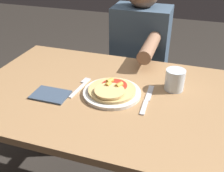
{
  "coord_description": "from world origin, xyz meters",
  "views": [
    {
      "loc": [
        0.26,
        -0.89,
        1.36
      ],
      "look_at": [
        -0.03,
        -0.01,
        0.82
      ],
      "focal_mm": 42.0,
      "sensor_mm": 36.0,
      "label": 1
    }
  ],
  "objects_px": {
    "fork": "(81,86)",
    "drinking_glass": "(175,80)",
    "knife": "(147,100)",
    "pizza": "(112,90)",
    "dining_table": "(118,117)",
    "person_diner": "(140,57)",
    "plate": "(112,93)"
  },
  "relations": [
    {
      "from": "person_diner",
      "to": "drinking_glass",
      "type": "bearing_deg",
      "value": -63.06
    },
    {
      "from": "plate",
      "to": "fork",
      "type": "height_order",
      "value": "plate"
    },
    {
      "from": "fork",
      "to": "knife",
      "type": "height_order",
      "value": "same"
    },
    {
      "from": "knife",
      "to": "drinking_glass",
      "type": "height_order",
      "value": "drinking_glass"
    },
    {
      "from": "fork",
      "to": "person_diner",
      "type": "distance_m",
      "value": 0.64
    },
    {
      "from": "plate",
      "to": "pizza",
      "type": "relative_size",
      "value": 1.22
    },
    {
      "from": "dining_table",
      "to": "person_diner",
      "type": "height_order",
      "value": "person_diner"
    },
    {
      "from": "pizza",
      "to": "fork",
      "type": "xyz_separation_m",
      "value": [
        -0.15,
        0.02,
        -0.02
      ]
    },
    {
      "from": "drinking_glass",
      "to": "person_diner",
      "type": "xyz_separation_m",
      "value": [
        -0.26,
        0.51,
        -0.15
      ]
    },
    {
      "from": "fork",
      "to": "drinking_glass",
      "type": "distance_m",
      "value": 0.41
    },
    {
      "from": "person_diner",
      "to": "knife",
      "type": "bearing_deg",
      "value": -75.2
    },
    {
      "from": "pizza",
      "to": "plate",
      "type": "bearing_deg",
      "value": 88.38
    },
    {
      "from": "plate",
      "to": "dining_table",
      "type": "bearing_deg",
      "value": 19.79
    },
    {
      "from": "fork",
      "to": "person_diner",
      "type": "relative_size",
      "value": 0.15
    },
    {
      "from": "dining_table",
      "to": "pizza",
      "type": "relative_size",
      "value": 6.33
    },
    {
      "from": "dining_table",
      "to": "fork",
      "type": "relative_size",
      "value": 7.14
    },
    {
      "from": "fork",
      "to": "dining_table",
      "type": "bearing_deg",
      "value": -2.93
    },
    {
      "from": "pizza",
      "to": "dining_table",
      "type": "bearing_deg",
      "value": 27.6
    },
    {
      "from": "fork",
      "to": "knife",
      "type": "distance_m",
      "value": 0.3
    },
    {
      "from": "dining_table",
      "to": "pizza",
      "type": "distance_m",
      "value": 0.15
    },
    {
      "from": "plate",
      "to": "drinking_glass",
      "type": "relative_size",
      "value": 2.66
    },
    {
      "from": "dining_table",
      "to": "drinking_glass",
      "type": "relative_size",
      "value": 13.76
    },
    {
      "from": "dining_table",
      "to": "plate",
      "type": "bearing_deg",
      "value": -160.21
    },
    {
      "from": "plate",
      "to": "pizza",
      "type": "distance_m",
      "value": 0.02
    },
    {
      "from": "plate",
      "to": "knife",
      "type": "bearing_deg",
      "value": 0.19
    },
    {
      "from": "plate",
      "to": "person_diner",
      "type": "relative_size",
      "value": 0.21
    },
    {
      "from": "knife",
      "to": "person_diner",
      "type": "relative_size",
      "value": 0.19
    },
    {
      "from": "pizza",
      "to": "knife",
      "type": "distance_m",
      "value": 0.15
    },
    {
      "from": "dining_table",
      "to": "plate",
      "type": "height_order",
      "value": "plate"
    },
    {
      "from": "dining_table",
      "to": "knife",
      "type": "bearing_deg",
      "value": -4.02
    },
    {
      "from": "person_diner",
      "to": "pizza",
      "type": "bearing_deg",
      "value": -88.35
    },
    {
      "from": "plate",
      "to": "person_diner",
      "type": "xyz_separation_m",
      "value": [
        -0.02,
        0.63,
        -0.11
      ]
    }
  ]
}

